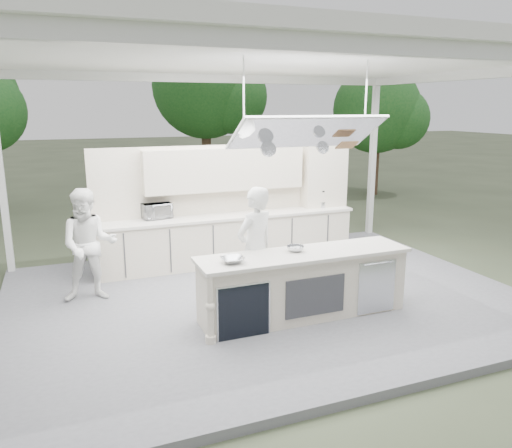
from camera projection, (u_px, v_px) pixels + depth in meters
name	position (u px, v px, depth m)	size (l,w,h in m)	color
ground	(266.00, 303.00, 8.04)	(90.00, 90.00, 0.00)	#475138
stage_deck	(266.00, 299.00, 8.03)	(8.00, 6.00, 0.12)	slate
tent	(268.00, 62.00, 7.18)	(8.20, 6.20, 3.86)	white
demo_island	(303.00, 285.00, 7.14)	(3.10, 0.79, 0.95)	beige
back_counter	(228.00, 239.00, 9.62)	(5.08, 0.72, 0.95)	beige
back_wall_unit	(246.00, 186.00, 9.75)	(5.05, 0.48, 2.25)	beige
tree_cluster	(145.00, 100.00, 16.07)	(19.55, 9.40, 5.85)	#4E3427
head_chef	(255.00, 249.00, 7.30)	(0.68, 0.44, 1.85)	white
sous_chef	(89.00, 245.00, 7.67)	(0.86, 0.67, 1.77)	white
toaster_oven	(156.00, 211.00, 9.17)	(0.52, 0.35, 0.29)	silver
bowl_large	(232.00, 260.00, 6.58)	(0.31, 0.31, 0.08)	silver
bowl_small	(295.00, 249.00, 7.11)	(0.25, 0.25, 0.08)	#B1B3B8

